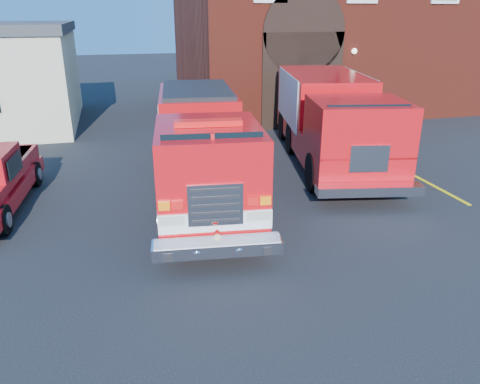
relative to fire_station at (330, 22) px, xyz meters
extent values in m
plane|color=black|center=(-8.99, -13.98, -4.25)|extent=(100.00, 100.00, 0.00)
cube|color=yellow|center=(-2.49, -12.98, -4.25)|extent=(0.12, 3.00, 0.01)
cube|color=yellow|center=(-2.49, -9.98, -4.25)|extent=(0.12, 3.00, 0.01)
cube|color=yellow|center=(-2.49, -6.98, -4.25)|extent=(0.12, 3.00, 0.01)
cube|color=maroon|center=(0.01, 0.02, -0.25)|extent=(15.00, 10.00, 8.00)
cube|color=black|center=(-3.49, -5.00, -2.25)|extent=(3.60, 0.12, 4.00)
cylinder|color=black|center=(-3.49, -5.00, -0.25)|extent=(3.60, 0.12, 3.60)
cylinder|color=black|center=(-10.46, -14.43, -3.76)|extent=(0.44, 1.02, 0.99)
cylinder|color=black|center=(-8.50, -14.68, -3.76)|extent=(0.44, 1.02, 0.99)
cube|color=red|center=(-9.12, -11.71, -3.49)|extent=(3.24, 8.30, 0.81)
cube|color=red|center=(-8.86, -9.66, -2.46)|extent=(2.72, 4.20, 1.44)
cube|color=red|center=(-9.45, -14.29, -2.41)|extent=(2.59, 3.13, 1.35)
cube|color=black|center=(-9.59, -15.40, -2.05)|extent=(1.97, 0.32, 0.84)
cube|color=red|center=(-9.45, -14.29, -1.67)|extent=(1.46, 0.48, 0.13)
cube|color=white|center=(-9.63, -15.73, -3.31)|extent=(2.23, 0.33, 0.39)
cube|color=silver|center=(-9.63, -15.74, -2.95)|extent=(1.08, 0.19, 0.84)
cube|color=silver|center=(-9.66, -15.98, -3.73)|extent=(2.56, 0.80, 0.25)
cube|color=#B7B7BF|center=(-9.99, -9.52, -2.46)|extent=(0.44, 3.21, 1.17)
cube|color=#B7B7BF|center=(-7.74, -9.80, -2.46)|extent=(0.44, 3.21, 1.17)
sphere|color=beige|center=(-9.66, -15.98, -3.53)|extent=(0.14, 0.14, 0.13)
sphere|color=beige|center=(-9.66, -15.99, -3.44)|extent=(0.12, 0.12, 0.10)
sphere|color=beige|center=(-9.70, -15.97, -3.40)|extent=(0.04, 0.04, 0.04)
sphere|color=beige|center=(-9.62, -15.98, -3.40)|extent=(0.04, 0.04, 0.04)
ellipsoid|color=#CC0303|center=(-9.66, -15.98, -3.41)|extent=(0.12, 0.12, 0.06)
cylinder|color=#CC0303|center=(-9.66, -15.99, -3.42)|extent=(0.14, 0.14, 0.01)
cylinder|color=black|center=(-14.04, -13.12, -3.90)|extent=(0.31, 0.73, 0.71)
cube|color=#B70B13|center=(-14.55, -10.02, -3.41)|extent=(1.78, 1.99, 0.49)
cylinder|color=black|center=(-6.05, -12.37, -3.70)|extent=(0.57, 1.15, 1.10)
cylinder|color=black|center=(-3.89, -12.82, -3.70)|extent=(0.57, 1.15, 1.10)
cube|color=red|center=(-4.39, -9.85, -3.40)|extent=(4.11, 8.38, 0.90)
cube|color=red|center=(-4.08, -8.37, -2.24)|extent=(3.49, 5.43, 1.51)
cube|color=red|center=(-4.97, -12.60, -2.35)|extent=(2.95, 2.87, 1.31)
cube|color=#B7B7BF|center=(-5.32, -8.11, -2.35)|extent=(0.91, 4.13, 1.71)
cube|color=#B7B7BF|center=(-2.84, -8.63, -2.35)|extent=(0.91, 4.13, 1.71)
cube|color=silver|center=(-5.27, -14.02, -3.70)|extent=(2.75, 1.00, 0.25)
camera|label=1|loc=(-11.34, -23.88, 0.53)|focal=35.00mm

